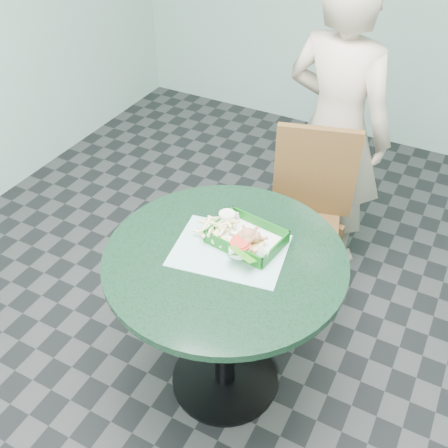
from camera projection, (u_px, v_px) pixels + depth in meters
The scene contains 10 objects.
floor at pixel (225, 379), 2.40m from camera, with size 4.00×5.00×0.02m, color #303335.
cafe_table at pixel (225, 291), 2.04m from camera, with size 0.90×0.90×0.75m.
dining_chair at pixel (305, 210), 2.52m from camera, with size 0.39×0.39×0.93m.
diner_person at pixel (337, 124), 2.57m from camera, with size 0.61×0.40×1.66m, color #BFAB92.
placemat at pixel (230, 254), 1.95m from camera, with size 0.41×0.31×0.00m, color #96C7C3.
food_basket at pixel (246, 243), 1.97m from camera, with size 0.26×0.19×0.05m.
crab_sandwich at pixel (249, 242), 1.93m from camera, with size 0.12×0.12×0.07m.
fries_pile at pixel (216, 233), 1.99m from camera, with size 0.12×0.13×0.05m, color #F6E59F, non-canonical shape.
sauce_ramekin at pixel (224, 222), 2.02m from camera, with size 0.06×0.06×0.04m.
garnish_cup at pixel (244, 254), 1.89m from camera, with size 0.12×0.12×0.05m.
Camera 1 is at (0.66, -1.25, 2.07)m, focal length 42.00 mm.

